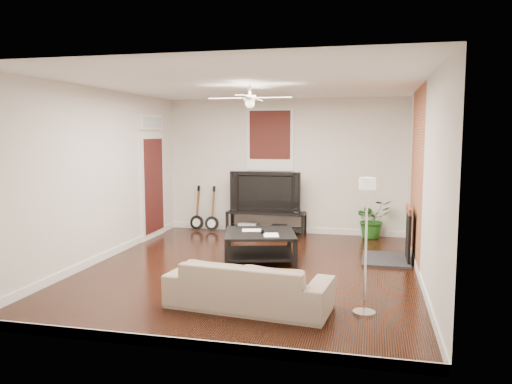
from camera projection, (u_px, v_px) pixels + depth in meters
room at (250, 179)px, 7.59m from camera, size 5.01×6.01×2.81m
brick_accent at (416, 176)px, 8.00m from camera, size 0.02×2.20×2.80m
fireplace at (396, 233)px, 8.17m from camera, size 0.80×1.10×0.92m
window_back at (270, 140)px, 10.47m from camera, size 1.00×0.06×1.30m
door_left at (153, 175)px, 10.00m from camera, size 0.08×1.00×2.50m
tv_stand at (266, 223)px, 10.49m from camera, size 1.64×0.44×0.46m
tv at (266, 191)px, 10.43m from camera, size 1.47×0.19×0.85m
coffee_table at (260, 246)px, 8.26m from camera, size 1.37×1.37×0.47m
sofa at (249, 284)px, 5.99m from camera, size 2.03×0.98×0.57m
floor_lamp at (366, 246)px, 5.73m from camera, size 0.29×0.29×1.59m
potted_plant at (372, 219)px, 10.02m from camera, size 0.90×0.86×0.77m
guitar_left at (197, 208)px, 10.77m from camera, size 0.32×0.24×0.97m
guitar_right at (212, 209)px, 10.66m from camera, size 0.30×0.22×0.97m
ceiling_fan at (250, 98)px, 7.45m from camera, size 1.24×1.24×0.32m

